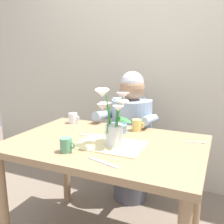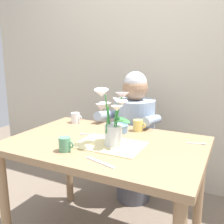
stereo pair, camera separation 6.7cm
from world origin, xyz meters
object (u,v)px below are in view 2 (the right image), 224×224
(flower_vase, at_px, (113,117))
(dinner_knife, at_px, (100,162))
(ceramic_bowl, at_px, (118,128))
(tea_cup, at_px, (138,125))
(seated_person, at_px, (134,139))
(coffee_cup, at_px, (65,144))
(ceramic_mug, at_px, (76,118))

(flower_vase, bearing_deg, dinner_knife, -78.64)
(ceramic_bowl, bearing_deg, tea_cup, 36.64)
(flower_vase, bearing_deg, tea_cup, 85.30)
(seated_person, distance_m, flower_vase, 0.75)
(flower_vase, bearing_deg, ceramic_bowl, 108.59)
(seated_person, xyz_separation_m, coffee_cup, (-0.08, -0.85, 0.22))
(ceramic_mug, xyz_separation_m, tea_cup, (0.52, 0.01, 0.00))
(coffee_cup, bearing_deg, ceramic_bowl, 76.02)
(seated_person, relative_size, coffee_cup, 12.20)
(ceramic_bowl, bearing_deg, ceramic_mug, 170.03)
(seated_person, xyz_separation_m, dinner_knife, (0.17, -0.90, 0.18))
(ceramic_bowl, bearing_deg, dinner_knife, -74.91)
(flower_vase, xyz_separation_m, tea_cup, (0.03, 0.34, -0.13))
(ceramic_bowl, bearing_deg, seated_person, 95.39)
(tea_cup, bearing_deg, ceramic_bowl, -143.36)
(ceramic_mug, distance_m, coffee_cup, 0.60)
(tea_cup, bearing_deg, flower_vase, -94.70)
(dinner_knife, height_order, coffee_cup, coffee_cup)
(seated_person, distance_m, ceramic_mug, 0.54)
(ceramic_bowl, xyz_separation_m, tea_cup, (0.11, 0.08, 0.01))
(ceramic_mug, height_order, tea_cup, same)
(dinner_knife, xyz_separation_m, ceramic_mug, (-0.54, 0.58, 0.04))
(ceramic_mug, distance_m, tea_cup, 0.52)
(seated_person, height_order, ceramic_bowl, seated_person)
(flower_vase, height_order, dinner_knife, flower_vase)
(flower_vase, height_order, ceramic_bowl, flower_vase)
(ceramic_bowl, relative_size, coffee_cup, 1.46)
(tea_cup, relative_size, coffee_cup, 1.00)
(coffee_cup, bearing_deg, flower_vase, 44.98)
(dinner_knife, distance_m, tea_cup, 0.59)
(ceramic_bowl, distance_m, tea_cup, 0.14)
(flower_vase, distance_m, ceramic_mug, 0.61)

